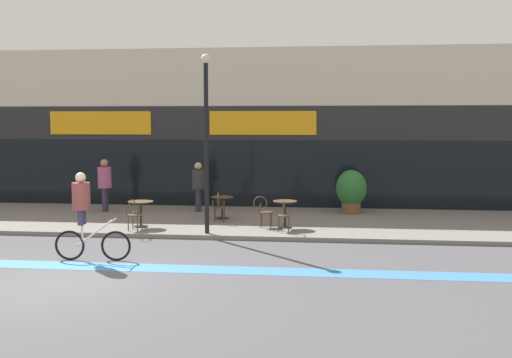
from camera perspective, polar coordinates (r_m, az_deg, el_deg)
ground_plane at (r=12.70m, az=-17.85°, el=-9.33°), size 120.00×120.00×0.00m
sidewalk_slab at (r=19.37m, az=-9.02°, el=-3.82°), size 40.00×5.50×0.12m
storefront_facade at (r=23.70m, az=-6.09°, el=4.76°), size 40.00×4.06×5.77m
bike_lane_stripe at (r=13.86m, az=-15.62°, el=-7.99°), size 36.00×0.70×0.01m
bistro_table_0 at (r=17.72m, az=-10.92°, el=-2.77°), size 0.73×0.73×0.75m
bistro_table_1 at (r=18.89m, az=-3.23°, el=-2.28°), size 0.70×0.70×0.70m
bistro_table_2 at (r=17.31m, az=2.78°, el=-2.83°), size 0.70×0.70×0.78m
cafe_chair_0_near at (r=17.14m, az=-11.58°, el=-3.15°), size 0.45×0.60×0.90m
cafe_chair_1_near at (r=18.28m, az=-3.55°, el=-2.50°), size 0.41×0.58×0.90m
cafe_chair_2_near at (r=16.70m, az=2.65°, el=-3.27°), size 0.41×0.58×0.90m
cafe_chair_2_side at (r=17.37m, az=0.72°, el=-2.92°), size 0.57×0.40×0.90m
planter_pot at (r=20.21m, az=9.06°, el=-1.07°), size 1.02×1.02×1.45m
lamp_post at (r=16.28m, az=-4.76°, el=4.65°), size 0.26×0.26×4.86m
cyclist_0 at (r=14.23m, az=-16.00°, el=-2.99°), size 1.78×0.49×2.04m
pedestrian_near_end at (r=20.92m, az=-14.22°, el=-0.14°), size 0.48×0.48×1.78m
pedestrian_far_end at (r=20.41m, az=-5.52°, el=-0.32°), size 0.45×0.45×1.67m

